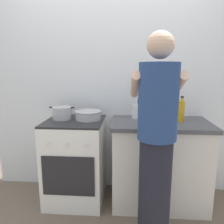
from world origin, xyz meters
name	(u,v)px	position (x,y,z in m)	size (l,w,h in m)	color
ground	(106,207)	(0.00, 0.00, 0.00)	(6.00, 6.00, 0.00)	#6B5B4C
back_wall	(127,85)	(0.20, 0.50, 1.25)	(3.20, 0.10, 2.50)	silver
countertop	(159,163)	(0.55, 0.15, 0.45)	(1.00, 0.60, 0.90)	silver
stove_range	(76,160)	(-0.35, 0.15, 0.45)	(0.60, 0.62, 0.90)	white
pot	(62,113)	(-0.49, 0.19, 0.97)	(0.27, 0.20, 0.13)	#B2B2B7
mixing_bowl	(88,115)	(-0.21, 0.19, 0.95)	(0.28, 0.28, 0.10)	#B7B7BC
utensil_crock	(137,110)	(0.30, 0.30, 0.99)	(0.10, 0.10, 0.32)	silver
spice_bottle	(168,119)	(0.61, 0.09, 0.94)	(0.04, 0.04, 0.09)	silver
oil_bottle	(181,111)	(0.76, 0.19, 1.01)	(0.06, 0.06, 0.26)	gold
person	(156,143)	(0.44, -0.41, 0.86)	(0.41, 0.50, 1.70)	black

